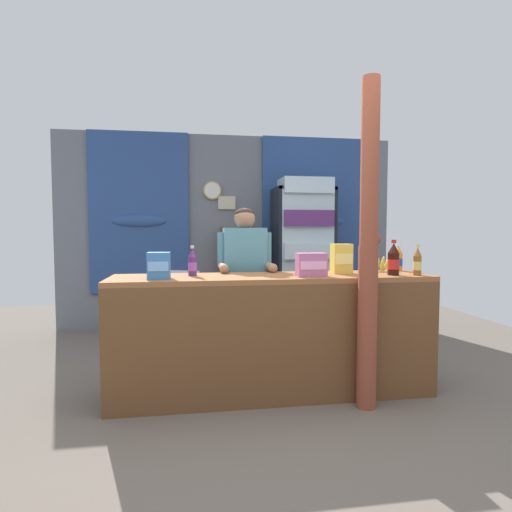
% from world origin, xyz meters
% --- Properties ---
extents(ground_plane, '(7.69, 7.69, 0.00)m').
position_xyz_m(ground_plane, '(0.00, 1.18, 0.00)').
color(ground_plane, '#665B51').
extents(back_wall_curtained, '(4.64, 0.22, 2.65)m').
position_xyz_m(back_wall_curtained, '(0.02, 3.00, 1.36)').
color(back_wall_curtained, slate).
rests_on(back_wall_curtained, ground).
extents(stall_counter, '(2.57, 0.59, 0.97)m').
position_xyz_m(stall_counter, '(0.12, 0.38, 0.59)').
color(stall_counter, '#935B33').
rests_on(stall_counter, ground).
extents(timber_post, '(0.17, 0.14, 2.44)m').
position_xyz_m(timber_post, '(0.77, 0.12, 1.17)').
color(timber_post, brown).
rests_on(timber_post, ground).
extents(drink_fridge, '(0.75, 0.63, 2.00)m').
position_xyz_m(drink_fridge, '(0.92, 2.47, 1.09)').
color(drink_fridge, black).
rests_on(drink_fridge, ground).
extents(bottle_shelf_rack, '(0.48, 0.28, 1.39)m').
position_xyz_m(bottle_shelf_rack, '(0.09, 2.72, 0.72)').
color(bottle_shelf_rack, brown).
rests_on(bottle_shelf_rack, ground).
extents(plastic_lawn_chair, '(0.58, 0.58, 0.86)m').
position_xyz_m(plastic_lawn_chair, '(-0.68, 2.07, 0.49)').
color(plastic_lawn_chair, silver).
rests_on(plastic_lawn_chair, ground).
extents(shopkeeper, '(0.50, 0.42, 1.54)m').
position_xyz_m(shopkeeper, '(-0.05, 0.96, 0.96)').
color(shopkeeper, '#28282D').
rests_on(shopkeeper, ground).
extents(soda_bottle_cola, '(0.09, 0.09, 0.29)m').
position_xyz_m(soda_bottle_cola, '(1.09, 0.36, 1.09)').
color(soda_bottle_cola, black).
rests_on(soda_bottle_cola, stall_counter).
extents(soda_bottle_grape_soda, '(0.07, 0.07, 0.24)m').
position_xyz_m(soda_bottle_grape_soda, '(-0.52, 0.55, 1.08)').
color(soda_bottle_grape_soda, '#56286B').
rests_on(soda_bottle_grape_soda, stall_counter).
extents(soda_bottle_orange_soda, '(0.08, 0.08, 0.25)m').
position_xyz_m(soda_bottle_orange_soda, '(1.32, 0.71, 1.08)').
color(soda_bottle_orange_soda, orange).
rests_on(soda_bottle_orange_soda, stall_counter).
extents(soda_bottle_iced_tea, '(0.07, 0.07, 0.25)m').
position_xyz_m(soda_bottle_iced_tea, '(1.28, 0.32, 1.08)').
color(soda_bottle_iced_tea, brown).
rests_on(soda_bottle_iced_tea, stall_counter).
extents(snack_box_biscuit, '(0.16, 0.15, 0.20)m').
position_xyz_m(snack_box_biscuit, '(-0.77, 0.37, 1.07)').
color(snack_box_biscuit, '#3D75B7').
rests_on(snack_box_biscuit, stall_counter).
extents(snack_box_instant_noodle, '(0.16, 0.13, 0.25)m').
position_xyz_m(snack_box_instant_noodle, '(0.73, 0.56, 1.10)').
color(snack_box_instant_noodle, '#EAD14C').
rests_on(snack_box_instant_noodle, stall_counter).
extents(snack_box_wafer, '(0.23, 0.13, 0.19)m').
position_xyz_m(snack_box_wafer, '(0.41, 0.36, 1.06)').
color(snack_box_wafer, '#B76699').
rests_on(snack_box_wafer, stall_counter).
extents(banana_bunch, '(0.27, 0.06, 0.16)m').
position_xyz_m(banana_bunch, '(1.10, 0.67, 1.04)').
color(banana_bunch, '#DBCC42').
rests_on(banana_bunch, stall_counter).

